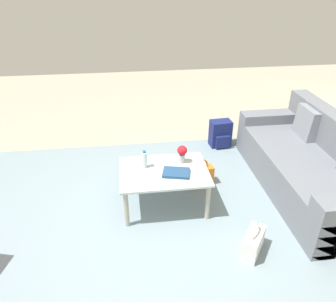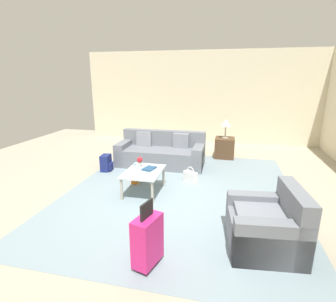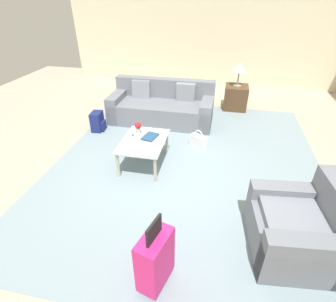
{
  "view_description": "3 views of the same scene",
  "coord_description": "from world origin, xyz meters",
  "px_view_note": "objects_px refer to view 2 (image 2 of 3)",
  "views": [
    {
      "loc": [
        -0.06,
        2.43,
        2.36
      ],
      "look_at": [
        -0.43,
        -0.39,
        0.76
      ],
      "focal_mm": 35.0,
      "sensor_mm": 36.0,
      "label": 1
    },
    {
      "loc": [
        4.18,
        1.05,
        2.21
      ],
      "look_at": [
        -0.31,
        0.01,
        0.92
      ],
      "focal_mm": 28.0,
      "sensor_mm": 36.0,
      "label": 2
    },
    {
      "loc": [
        3.11,
        0.64,
        2.53
      ],
      "look_at": [
        0.14,
        0.02,
        0.65
      ],
      "focal_mm": 28.0,
      "sensor_mm": 36.0,
      "label": 3
    }
  ],
  "objects_px": {
    "handbag_orange": "(136,176)",
    "backpack_navy": "(106,163)",
    "flower_vase": "(140,161)",
    "couch": "(161,153)",
    "handbag_white": "(190,177)",
    "side_table": "(224,148)",
    "suitcase_magenta": "(147,240)",
    "coffee_table": "(144,174)",
    "coffee_table_book": "(149,168)",
    "water_bottle": "(135,169)",
    "armchair": "(269,227)",
    "table_lamp": "(226,123)"
  },
  "relations": [
    {
      "from": "coffee_table",
      "to": "side_table",
      "type": "relative_size",
      "value": 1.66
    },
    {
      "from": "armchair",
      "to": "backpack_navy",
      "type": "height_order",
      "value": "armchair"
    },
    {
      "from": "coffee_table_book",
      "to": "suitcase_magenta",
      "type": "height_order",
      "value": "suitcase_magenta"
    },
    {
      "from": "coffee_table_book",
      "to": "flower_vase",
      "type": "distance_m",
      "value": 0.27
    },
    {
      "from": "water_bottle",
      "to": "backpack_navy",
      "type": "relative_size",
      "value": 0.51
    },
    {
      "from": "side_table",
      "to": "table_lamp",
      "type": "height_order",
      "value": "table_lamp"
    },
    {
      "from": "table_lamp",
      "to": "handbag_orange",
      "type": "bearing_deg",
      "value": -38.59
    },
    {
      "from": "coffee_table_book",
      "to": "backpack_navy",
      "type": "relative_size",
      "value": 0.7
    },
    {
      "from": "armchair",
      "to": "coffee_table_book",
      "type": "xyz_separation_m",
      "value": [
        -1.41,
        -2.09,
        0.17
      ]
    },
    {
      "from": "coffee_table",
      "to": "coffee_table_book",
      "type": "height_order",
      "value": "coffee_table_book"
    },
    {
      "from": "flower_vase",
      "to": "side_table",
      "type": "height_order",
      "value": "flower_vase"
    },
    {
      "from": "backpack_navy",
      "to": "coffee_table",
      "type": "bearing_deg",
      "value": 52.19
    },
    {
      "from": "flower_vase",
      "to": "handbag_white",
      "type": "bearing_deg",
      "value": 117.76
    },
    {
      "from": "water_bottle",
      "to": "flower_vase",
      "type": "xyz_separation_m",
      "value": [
        -0.42,
        -0.05,
        0.03
      ]
    },
    {
      "from": "water_bottle",
      "to": "backpack_navy",
      "type": "xyz_separation_m",
      "value": [
        -1.2,
        -1.19,
        -0.36
      ]
    },
    {
      "from": "armchair",
      "to": "table_lamp",
      "type": "bearing_deg",
      "value": -170.71
    },
    {
      "from": "armchair",
      "to": "handbag_orange",
      "type": "distance_m",
      "value": 3.09
    },
    {
      "from": "couch",
      "to": "handbag_white",
      "type": "relative_size",
      "value": 6.19
    },
    {
      "from": "flower_vase",
      "to": "backpack_navy",
      "type": "bearing_deg",
      "value": -124.42
    },
    {
      "from": "water_bottle",
      "to": "couch",
      "type": "bearing_deg",
      "value": -180.0
    },
    {
      "from": "coffee_table_book",
      "to": "couch",
      "type": "bearing_deg",
      "value": -160.19
    },
    {
      "from": "couch",
      "to": "flower_vase",
      "type": "xyz_separation_m",
      "value": [
        1.58,
        -0.05,
        0.28
      ]
    },
    {
      "from": "coffee_table_book",
      "to": "side_table",
      "type": "bearing_deg",
      "value": 165.76
    },
    {
      "from": "handbag_white",
      "to": "flower_vase",
      "type": "bearing_deg",
      "value": -62.24
    },
    {
      "from": "armchair",
      "to": "suitcase_magenta",
      "type": "bearing_deg",
      "value": -64.29
    },
    {
      "from": "side_table",
      "to": "flower_vase",
      "type": "bearing_deg",
      "value": -32.6
    },
    {
      "from": "flower_vase",
      "to": "coffee_table_book",
      "type": "bearing_deg",
      "value": 66.5
    },
    {
      "from": "coffee_table",
      "to": "handbag_orange",
      "type": "relative_size",
      "value": 2.64
    },
    {
      "from": "armchair",
      "to": "backpack_navy",
      "type": "relative_size",
      "value": 2.65
    },
    {
      "from": "table_lamp",
      "to": "water_bottle",
      "type": "bearing_deg",
      "value": -28.07
    },
    {
      "from": "flower_vase",
      "to": "suitcase_magenta",
      "type": "bearing_deg",
      "value": 20.95
    },
    {
      "from": "flower_vase",
      "to": "table_lamp",
      "type": "distance_m",
      "value": 3.09
    },
    {
      "from": "coffee_table",
      "to": "couch",
      "type": "bearing_deg",
      "value": -176.81
    },
    {
      "from": "handbag_orange",
      "to": "backpack_navy",
      "type": "height_order",
      "value": "backpack_navy"
    },
    {
      "from": "armchair",
      "to": "handbag_orange",
      "type": "relative_size",
      "value": 2.96
    },
    {
      "from": "armchair",
      "to": "side_table",
      "type": "bearing_deg",
      "value": -170.71
    },
    {
      "from": "suitcase_magenta",
      "to": "handbag_white",
      "type": "xyz_separation_m",
      "value": [
        -2.73,
        0.12,
        -0.23
      ]
    },
    {
      "from": "flower_vase",
      "to": "handbag_orange",
      "type": "bearing_deg",
      "value": -143.44
    },
    {
      "from": "handbag_white",
      "to": "water_bottle",
      "type": "bearing_deg",
      "value": -44.74
    },
    {
      "from": "handbag_white",
      "to": "table_lamp",
      "type": "bearing_deg",
      "value": 161.91
    },
    {
      "from": "coffee_table_book",
      "to": "handbag_white",
      "type": "relative_size",
      "value": 0.78
    },
    {
      "from": "coffee_table",
      "to": "backpack_navy",
      "type": "height_order",
      "value": "coffee_table"
    },
    {
      "from": "coffee_table",
      "to": "backpack_navy",
      "type": "xyz_separation_m",
      "value": [
        -1.0,
        -1.29,
        -0.2
      ]
    },
    {
      "from": "couch",
      "to": "side_table",
      "type": "relative_size",
      "value": 3.9
    },
    {
      "from": "couch",
      "to": "coffee_table_book",
      "type": "bearing_deg",
      "value": 6.13
    },
    {
      "from": "armchair",
      "to": "water_bottle",
      "type": "relative_size",
      "value": 5.19
    },
    {
      "from": "side_table",
      "to": "suitcase_magenta",
      "type": "distance_m",
      "value": 4.87
    },
    {
      "from": "coffee_table_book",
      "to": "water_bottle",
      "type": "bearing_deg",
      "value": -15.68
    },
    {
      "from": "flower_vase",
      "to": "suitcase_magenta",
      "type": "relative_size",
      "value": 0.24
    },
    {
      "from": "flower_vase",
      "to": "suitcase_magenta",
      "type": "distance_m",
      "value": 2.39
    }
  ]
}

